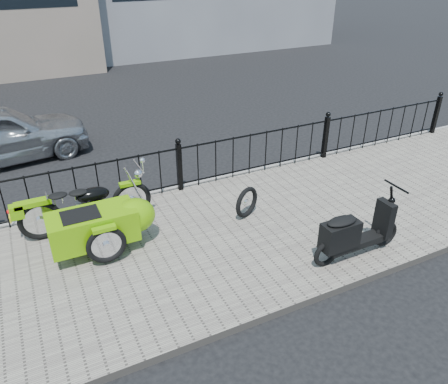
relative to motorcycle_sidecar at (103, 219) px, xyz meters
name	(u,v)px	position (x,y,z in m)	size (l,w,h in m)	color
ground	(208,227)	(1.75, -0.09, -0.59)	(120.00, 120.00, 0.00)	black
sidewalk	(220,238)	(1.75, -0.59, -0.53)	(30.00, 3.80, 0.12)	#6E665D
curb	(178,189)	(1.75, 1.35, -0.53)	(30.00, 0.10, 0.12)	gray
iron_fence	(179,168)	(1.75, 1.21, -0.01)	(14.11, 0.11, 1.08)	black
motorcycle_sidecar	(103,219)	(0.00, 0.00, 0.00)	(2.28, 1.48, 0.98)	black
scooter	(353,234)	(3.29, -1.99, -0.05)	(1.60, 0.47, 1.09)	black
spare_tire	(247,202)	(2.43, -0.25, -0.19)	(0.57, 0.57, 0.08)	black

